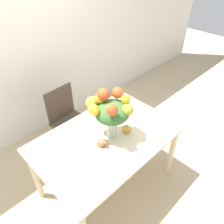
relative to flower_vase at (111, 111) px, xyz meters
The scene contains 7 objects.
ground_plane 1.09m from the flower_vase, 165.01° to the left, with size 12.00×12.00×0.00m, color tan.
wall_back 1.48m from the flower_vase, 91.89° to the left, with size 8.00×0.06×2.70m.
dining_table 0.41m from the flower_vase, 165.01° to the left, with size 1.41×0.93×0.77m.
flower_vase is the anchor object (origin of this frame).
pumpkin 0.32m from the flower_vase, 26.00° to the right, with size 0.09×0.09×0.08m.
turkey_figurine 0.31m from the flower_vase, 167.47° to the right, with size 0.09×0.13×0.08m.
dining_chair_near_window 1.01m from the flower_vase, 88.85° to the left, with size 0.44×0.44×0.90m.
Camera 1 is at (-1.04, -1.13, 2.30)m, focal length 35.00 mm.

